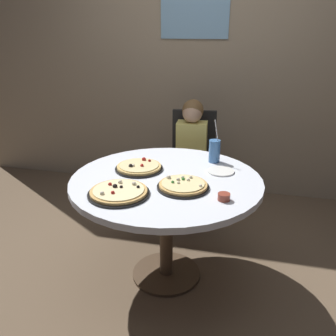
{
  "coord_description": "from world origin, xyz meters",
  "views": [
    {
      "loc": [
        0.52,
        -2.04,
        1.65
      ],
      "look_at": [
        0.0,
        0.05,
        0.8
      ],
      "focal_mm": 38.25,
      "sensor_mm": 36.0,
      "label": 1
    }
  ],
  "objects_px": {
    "dining_table": "(166,192)",
    "pizza_veggie": "(119,192)",
    "soda_cup": "(214,151)",
    "sauce_bowl": "(224,197)",
    "pizza_cheese": "(139,167)",
    "pizza_pepperoni": "(183,185)",
    "chair_wooden": "(193,157)",
    "diner_child": "(190,169)",
    "plate_small": "(221,171)"
  },
  "relations": [
    {
      "from": "chair_wooden",
      "to": "soda_cup",
      "type": "xyz_separation_m",
      "value": [
        0.27,
        -0.65,
        0.3
      ]
    },
    {
      "from": "dining_table",
      "to": "plate_small",
      "type": "xyz_separation_m",
      "value": [
        0.33,
        0.19,
        0.1
      ]
    },
    {
      "from": "sauce_bowl",
      "to": "chair_wooden",
      "type": "bearing_deg",
      "value": 107.57
    },
    {
      "from": "diner_child",
      "to": "sauce_bowl",
      "type": "relative_size",
      "value": 15.46
    },
    {
      "from": "chair_wooden",
      "to": "sauce_bowl",
      "type": "bearing_deg",
      "value": -72.43
    },
    {
      "from": "pizza_cheese",
      "to": "pizza_veggie",
      "type": "bearing_deg",
      "value": -88.8
    },
    {
      "from": "pizza_veggie",
      "to": "soda_cup",
      "type": "distance_m",
      "value": 0.82
    },
    {
      "from": "sauce_bowl",
      "to": "dining_table",
      "type": "bearing_deg",
      "value": 149.93
    },
    {
      "from": "pizza_pepperoni",
      "to": "soda_cup",
      "type": "height_order",
      "value": "soda_cup"
    },
    {
      "from": "dining_table",
      "to": "pizza_cheese",
      "type": "relative_size",
      "value": 3.78
    },
    {
      "from": "diner_child",
      "to": "soda_cup",
      "type": "xyz_separation_m",
      "value": [
        0.26,
        -0.47,
        0.35
      ]
    },
    {
      "from": "pizza_veggie",
      "to": "diner_child",
      "type": "bearing_deg",
      "value": 79.5
    },
    {
      "from": "dining_table",
      "to": "plate_small",
      "type": "bearing_deg",
      "value": 29.93
    },
    {
      "from": "sauce_bowl",
      "to": "pizza_cheese",
      "type": "bearing_deg",
      "value": 151.63
    },
    {
      "from": "pizza_pepperoni",
      "to": "pizza_cheese",
      "type": "bearing_deg",
      "value": 147.54
    },
    {
      "from": "pizza_veggie",
      "to": "pizza_cheese",
      "type": "height_order",
      "value": "pizza_cheese"
    },
    {
      "from": "dining_table",
      "to": "pizza_veggie",
      "type": "distance_m",
      "value": 0.38
    },
    {
      "from": "dining_table",
      "to": "soda_cup",
      "type": "bearing_deg",
      "value": 54.89
    },
    {
      "from": "dining_table",
      "to": "sauce_bowl",
      "type": "xyz_separation_m",
      "value": [
        0.39,
        -0.23,
        0.12
      ]
    },
    {
      "from": "pizza_pepperoni",
      "to": "sauce_bowl",
      "type": "distance_m",
      "value": 0.27
    },
    {
      "from": "pizza_veggie",
      "to": "pizza_pepperoni",
      "type": "distance_m",
      "value": 0.38
    },
    {
      "from": "pizza_cheese",
      "to": "plate_small",
      "type": "relative_size",
      "value": 1.8
    },
    {
      "from": "dining_table",
      "to": "soda_cup",
      "type": "xyz_separation_m",
      "value": [
        0.26,
        0.37,
        0.18
      ]
    },
    {
      "from": "dining_table",
      "to": "chair_wooden",
      "type": "xyz_separation_m",
      "value": [
        -0.01,
        1.02,
        -0.12
      ]
    },
    {
      "from": "pizza_cheese",
      "to": "soda_cup",
      "type": "bearing_deg",
      "value": 29.63
    },
    {
      "from": "dining_table",
      "to": "chair_wooden",
      "type": "bearing_deg",
      "value": 90.38
    },
    {
      "from": "pizza_pepperoni",
      "to": "soda_cup",
      "type": "relative_size",
      "value": 1.03
    },
    {
      "from": "chair_wooden",
      "to": "diner_child",
      "type": "height_order",
      "value": "diner_child"
    },
    {
      "from": "chair_wooden",
      "to": "pizza_veggie",
      "type": "distance_m",
      "value": 1.36
    },
    {
      "from": "diner_child",
      "to": "pizza_veggie",
      "type": "distance_m",
      "value": 1.2
    },
    {
      "from": "chair_wooden",
      "to": "pizza_veggie",
      "type": "height_order",
      "value": "chair_wooden"
    },
    {
      "from": "dining_table",
      "to": "pizza_veggie",
      "type": "relative_size",
      "value": 3.41
    },
    {
      "from": "chair_wooden",
      "to": "pizza_pepperoni",
      "type": "height_order",
      "value": "chair_wooden"
    },
    {
      "from": "dining_table",
      "to": "pizza_veggie",
      "type": "height_order",
      "value": "pizza_veggie"
    },
    {
      "from": "pizza_pepperoni",
      "to": "sauce_bowl",
      "type": "xyz_separation_m",
      "value": [
        0.25,
        -0.1,
        0.0
      ]
    },
    {
      "from": "soda_cup",
      "to": "pizza_pepperoni",
      "type": "bearing_deg",
      "value": -104.32
    },
    {
      "from": "dining_table",
      "to": "soda_cup",
      "type": "relative_size",
      "value": 4.0
    },
    {
      "from": "dining_table",
      "to": "soda_cup",
      "type": "distance_m",
      "value": 0.49
    },
    {
      "from": "pizza_cheese",
      "to": "diner_child",
      "type": "bearing_deg",
      "value": 73.48
    },
    {
      "from": "dining_table",
      "to": "pizza_pepperoni",
      "type": "bearing_deg",
      "value": -42.03
    },
    {
      "from": "soda_cup",
      "to": "plate_small",
      "type": "distance_m",
      "value": 0.21
    },
    {
      "from": "pizza_veggie",
      "to": "sauce_bowl",
      "type": "distance_m",
      "value": 0.6
    },
    {
      "from": "chair_wooden",
      "to": "pizza_veggie",
      "type": "relative_size",
      "value": 2.64
    },
    {
      "from": "pizza_veggie",
      "to": "pizza_cheese",
      "type": "distance_m",
      "value": 0.4
    },
    {
      "from": "pizza_veggie",
      "to": "pizza_pepperoni",
      "type": "bearing_deg",
      "value": 27.62
    },
    {
      "from": "diner_child",
      "to": "pizza_pepperoni",
      "type": "xyz_separation_m",
      "value": [
        0.13,
        -0.96,
        0.28
      ]
    },
    {
      "from": "pizza_pepperoni",
      "to": "sauce_bowl",
      "type": "bearing_deg",
      "value": -22.17
    },
    {
      "from": "pizza_pepperoni",
      "to": "dining_table",
      "type": "bearing_deg",
      "value": 137.97
    },
    {
      "from": "diner_child",
      "to": "pizza_pepperoni",
      "type": "relative_size",
      "value": 3.42
    },
    {
      "from": "pizza_pepperoni",
      "to": "soda_cup",
      "type": "distance_m",
      "value": 0.51
    }
  ]
}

